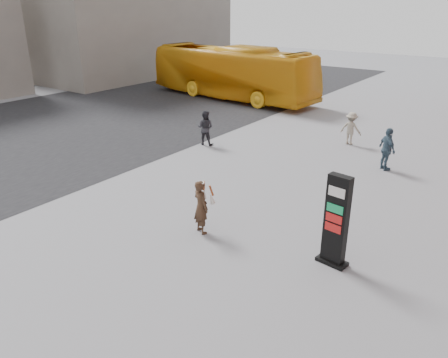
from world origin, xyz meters
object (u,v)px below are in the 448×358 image
Objects in this scene: info_pylon at (336,221)px; pedestrian_c at (387,149)px; pedestrian_a at (205,128)px; woman at (201,206)px; pedestrian_b at (351,128)px; bus at (232,72)px.

info_pylon reaches higher than pedestrian_c.
pedestrian_a is at bearing 53.45° from pedestrian_c.
woman is 8.30m from pedestrian_a.
bus is at bearing -25.67° from pedestrian_b.
bus reaches higher than woman.
woman is 8.60m from pedestrian_c.
info_pylon is 1.42× the size of pedestrian_c.
bus is (-13.83, 15.21, 0.53)m from info_pylon.
pedestrian_a is (-5.06, 6.58, -0.02)m from woman.
woman is at bearing -142.26° from bus.
bus reaches higher than pedestrian_a.
pedestrian_b is (10.47, -5.32, -0.97)m from bus.
info_pylon is at bearing -149.87° from woman.
pedestrian_c reaches higher than pedestrian_b.
pedestrian_a is (-8.76, 5.91, -0.40)m from info_pylon.
info_pylon is 10.57m from pedestrian_a.
pedestrian_b is (0.33, 10.56, -0.06)m from woman.
bus reaches higher than info_pylon.
pedestrian_a is at bearing -146.18° from bus.
pedestrian_b is at bearing -111.74° from bus.
bus is at bearing -37.67° from woman.
pedestrian_c is (2.36, -2.40, 0.09)m from pedestrian_b.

